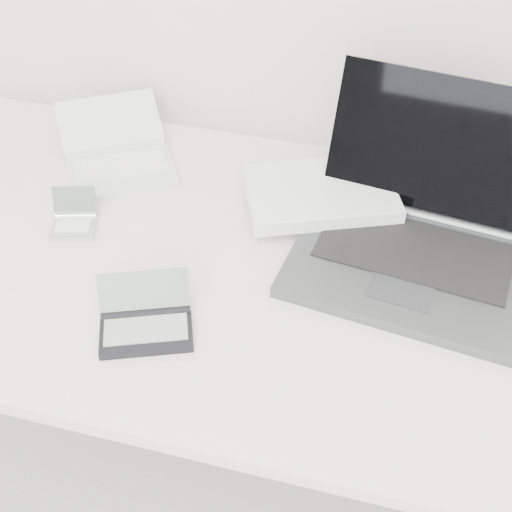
% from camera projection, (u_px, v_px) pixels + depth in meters
% --- Properties ---
extents(desk, '(1.60, 0.80, 0.73)m').
position_uv_depth(desk, '(277.00, 285.00, 1.35)').
color(desk, white).
rests_on(desk, ground).
extents(laptop_large, '(0.61, 0.46, 0.28)m').
position_uv_depth(laptop_large, '(389.00, 222.00, 1.34)').
color(laptop_large, '#4F5254').
rests_on(laptop_large, desk).
extents(netbook_open_white, '(0.33, 0.35, 0.08)m').
position_uv_depth(netbook_open_white, '(118.00, 157.00, 1.53)').
color(netbook_open_white, white).
rests_on(netbook_open_white, desk).
extents(pda_silver, '(0.10, 0.11, 0.07)m').
position_uv_depth(pda_silver, '(74.00, 220.00, 1.39)').
color(pda_silver, silver).
rests_on(pda_silver, desk).
extents(palmtop_charcoal, '(0.19, 0.17, 0.08)m').
position_uv_depth(palmtop_charcoal, '(146.00, 323.00, 1.20)').
color(palmtop_charcoal, black).
rests_on(palmtop_charcoal, desk).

